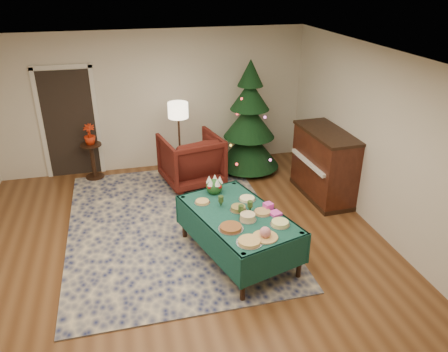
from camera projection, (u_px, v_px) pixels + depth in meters
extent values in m
plane|color=#593319|center=(187.00, 266.00, 5.96)|extent=(7.00, 7.00, 0.00)
plane|color=white|center=(178.00, 67.00, 4.80)|extent=(7.00, 7.00, 0.00)
plane|color=beige|center=(154.00, 102.00, 8.45)|extent=(6.00, 0.00, 6.00)
plane|color=beige|center=(397.00, 155.00, 6.04)|extent=(0.00, 7.00, 7.00)
cube|color=black|center=(70.00, 125.00, 8.22)|extent=(0.92, 0.02, 2.04)
cube|color=silver|center=(41.00, 125.00, 8.09)|extent=(0.08, 0.04, 2.14)
cube|color=silver|center=(97.00, 121.00, 8.31)|extent=(0.08, 0.04, 2.14)
cube|color=silver|center=(61.00, 67.00, 7.75)|extent=(1.08, 0.04, 0.08)
cube|color=#111943|center=(173.00, 224.00, 6.94)|extent=(3.21, 4.20, 0.02)
cylinder|color=black|center=(243.00, 278.00, 5.20)|extent=(0.06, 0.06, 0.70)
cylinder|color=black|center=(184.00, 218.00, 6.45)|extent=(0.06, 0.06, 0.70)
cylinder|color=black|center=(300.00, 256.00, 5.60)|extent=(0.06, 0.06, 0.70)
cylinder|color=black|center=(234.00, 203.00, 6.85)|extent=(0.06, 0.06, 0.70)
cube|color=#113D33|center=(238.00, 215.00, 5.89)|extent=(1.47, 1.98, 0.04)
cube|color=#113D33|center=(208.00, 201.00, 6.65)|extent=(1.01, 0.32, 0.44)
cube|color=#113D33|center=(276.00, 260.00, 5.29)|extent=(1.01, 0.32, 0.44)
cube|color=#113D33|center=(268.00, 218.00, 6.20)|extent=(0.53, 1.72, 0.44)
cube|color=#113D33|center=(206.00, 238.00, 5.74)|extent=(0.53, 1.72, 0.44)
cylinder|color=silver|center=(249.00, 243.00, 5.25)|extent=(0.32, 0.32, 0.01)
cylinder|color=tan|center=(249.00, 241.00, 5.24)|extent=(0.27, 0.27, 0.03)
cylinder|color=silver|center=(265.00, 237.00, 5.35)|extent=(0.32, 0.32, 0.01)
sphere|color=#CC727A|center=(265.00, 232.00, 5.31)|extent=(0.14, 0.14, 0.14)
cylinder|color=silver|center=(280.00, 225.00, 5.61)|extent=(0.26, 0.26, 0.01)
cylinder|color=#D8D172|center=(280.00, 223.00, 5.60)|extent=(0.22, 0.22, 0.05)
cylinder|color=silver|center=(231.00, 229.00, 5.52)|extent=(0.32, 0.32, 0.01)
cylinder|color=brown|center=(231.00, 227.00, 5.51)|extent=(0.28, 0.28, 0.04)
cylinder|color=silver|center=(248.00, 220.00, 5.72)|extent=(0.24, 0.24, 0.01)
cylinder|color=tan|center=(248.00, 217.00, 5.70)|extent=(0.20, 0.20, 0.08)
cylinder|color=silver|center=(262.00, 213.00, 5.88)|extent=(0.25, 0.25, 0.01)
cylinder|color=#B2844C|center=(262.00, 212.00, 5.87)|extent=(0.21, 0.21, 0.03)
cylinder|color=silver|center=(238.00, 210.00, 5.95)|extent=(0.23, 0.23, 0.01)
cylinder|color=maroon|center=(238.00, 208.00, 5.94)|extent=(0.20, 0.20, 0.06)
cylinder|color=silver|center=(247.00, 200.00, 6.22)|extent=(0.25, 0.25, 0.01)
cylinder|color=#F2EACC|center=(247.00, 198.00, 6.21)|extent=(0.21, 0.21, 0.03)
cylinder|color=silver|center=(202.00, 203.00, 6.14)|extent=(0.22, 0.22, 0.01)
cylinder|color=tan|center=(202.00, 201.00, 6.13)|extent=(0.19, 0.19, 0.03)
cone|color=#2D471E|center=(221.00, 204.00, 6.03)|extent=(0.06, 0.06, 0.08)
cylinder|color=#2D471E|center=(221.00, 199.00, 6.00)|extent=(0.07, 0.07, 0.08)
cone|color=#2D471E|center=(250.00, 209.00, 5.90)|extent=(0.06, 0.06, 0.08)
cylinder|color=#2D471E|center=(250.00, 204.00, 5.87)|extent=(0.07, 0.07, 0.08)
cone|color=#2D471E|center=(241.00, 213.00, 5.80)|extent=(0.06, 0.06, 0.08)
cylinder|color=#2D471E|center=(241.00, 208.00, 5.77)|extent=(0.07, 0.07, 0.08)
cube|color=#EF42BC|center=(275.00, 213.00, 5.84)|extent=(0.17, 0.17, 0.04)
cube|color=#E740B9|center=(268.00, 206.00, 5.97)|extent=(0.14, 0.14, 0.09)
sphere|color=#1E4C1E|center=(214.00, 187.00, 6.39)|extent=(0.24, 0.24, 0.24)
cone|color=white|center=(220.00, 180.00, 6.36)|extent=(0.09, 0.09, 0.11)
cone|color=white|center=(215.00, 178.00, 6.42)|extent=(0.09, 0.09, 0.11)
cone|color=white|center=(209.00, 179.00, 6.37)|extent=(0.09, 0.09, 0.11)
cone|color=white|center=(211.00, 182.00, 6.28)|extent=(0.09, 0.09, 0.11)
cone|color=white|center=(217.00, 182.00, 6.28)|extent=(0.09, 0.09, 0.11)
sphere|color=#B20C0F|center=(219.00, 182.00, 6.44)|extent=(0.06, 0.06, 0.06)
sphere|color=#B20C0F|center=(209.00, 183.00, 6.43)|extent=(0.06, 0.06, 0.06)
sphere|color=#B20C0F|center=(210.00, 187.00, 6.30)|extent=(0.06, 0.06, 0.06)
sphere|color=#B20C0F|center=(220.00, 187.00, 6.31)|extent=(0.06, 0.06, 0.06)
imported|color=#4A1510|center=(191.00, 157.00, 8.07)|extent=(1.18, 1.13, 1.04)
cylinder|color=#A57F3F|center=(181.00, 178.00, 8.43)|extent=(0.26, 0.26, 0.03)
cylinder|color=black|center=(180.00, 146.00, 8.14)|extent=(0.04, 0.04, 1.38)
cylinder|color=#FFEABF|center=(178.00, 110.00, 7.85)|extent=(0.37, 0.37, 0.28)
cylinder|color=black|center=(95.00, 177.00, 8.48)|extent=(0.35, 0.35, 0.04)
cylinder|color=black|center=(93.00, 162.00, 8.34)|extent=(0.08, 0.08, 0.65)
cylinder|color=black|center=(91.00, 145.00, 8.19)|extent=(0.39, 0.39, 0.03)
imported|color=red|center=(90.00, 139.00, 8.14)|extent=(0.22, 0.39, 0.22)
cylinder|color=black|center=(248.00, 166.00, 8.79)|extent=(0.13, 0.13, 0.18)
cone|color=black|center=(249.00, 147.00, 8.62)|extent=(1.36, 1.36, 0.77)
cone|color=black|center=(249.00, 120.00, 8.38)|extent=(1.11, 1.11, 0.66)
cone|color=black|center=(250.00, 95.00, 8.17)|extent=(0.84, 0.84, 0.55)
cone|color=black|center=(251.00, 73.00, 7.99)|extent=(0.54, 0.54, 0.50)
cube|color=black|center=(321.00, 193.00, 7.82)|extent=(0.66, 1.41, 0.08)
cube|color=black|center=(324.00, 164.00, 7.57)|extent=(0.64, 1.39, 1.13)
cube|color=black|center=(328.00, 133.00, 7.32)|extent=(0.68, 1.43, 0.05)
cube|color=white|center=(309.00, 162.00, 7.46)|extent=(0.16, 1.17, 0.06)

